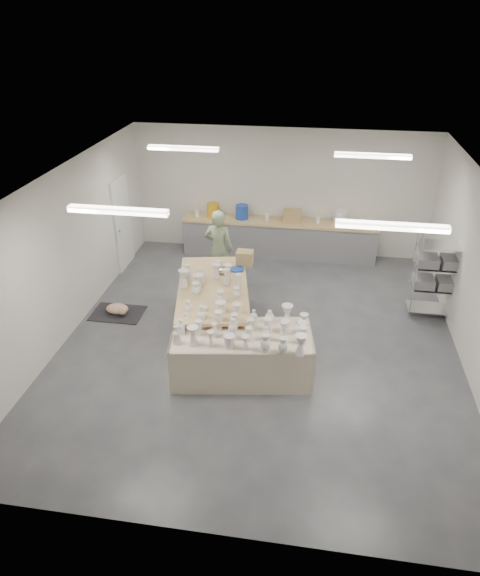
% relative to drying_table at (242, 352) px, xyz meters
% --- Properties ---
extents(room, '(8.00, 8.02, 3.00)m').
position_rel_drying_table_xyz_m(room, '(0.07, 1.11, 1.62)').
color(room, '#424449').
rests_on(room, ground).
extents(back_counter, '(4.60, 0.60, 1.24)m').
position_rel_drying_table_xyz_m(back_counter, '(0.17, 4.71, 0.05)').
color(back_counter, tan).
rests_on(back_counter, ground).
extents(wire_shelf, '(0.88, 0.48, 1.80)m').
position_rel_drying_table_xyz_m(wire_shelf, '(3.38, 2.43, 0.48)').
color(wire_shelf, silver).
rests_on(wire_shelf, ground).
extents(drying_table, '(2.38, 1.39, 1.17)m').
position_rel_drying_table_xyz_m(drying_table, '(0.00, 0.00, 0.00)').
color(drying_table, olive).
rests_on(drying_table, ground).
extents(work_table, '(1.69, 2.67, 1.28)m').
position_rel_drying_table_xyz_m(work_table, '(-0.70, 1.32, 0.48)').
color(work_table, tan).
rests_on(work_table, ground).
extents(rug, '(1.00, 0.70, 0.02)m').
position_rel_drying_table_xyz_m(rug, '(-2.72, 1.49, -0.43)').
color(rug, black).
rests_on(rug, ground).
extents(cat, '(0.50, 0.40, 0.19)m').
position_rel_drying_table_xyz_m(cat, '(-2.70, 1.48, -0.32)').
color(cat, white).
rests_on(cat, rug).
extents(potter, '(0.68, 0.50, 1.72)m').
position_rel_drying_table_xyz_m(potter, '(-0.95, 3.01, 0.42)').
color(potter, '#8FA27E').
rests_on(potter, ground).
extents(red_stool, '(0.42, 0.42, 0.30)m').
position_rel_drying_table_xyz_m(red_stool, '(-0.95, 3.28, -0.18)').
color(red_stool, '#A72917').
rests_on(red_stool, ground).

